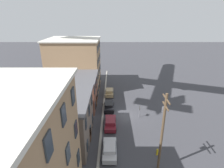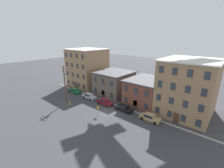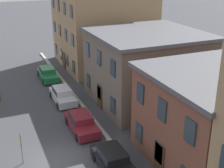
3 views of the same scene
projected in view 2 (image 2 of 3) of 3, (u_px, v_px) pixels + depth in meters
name	position (u px, v px, depth m)	size (l,w,h in m)	color
ground_plane	(107.00, 113.00, 34.70)	(200.00, 200.00, 0.00)	#38383D
kerb_strip	(119.00, 106.00, 37.94)	(56.00, 0.36, 0.16)	#9E998E
apartment_corner	(87.00, 67.00, 53.16)	(12.08, 11.15, 13.02)	#9E7A56
apartment_midblock	(114.00, 83.00, 45.72)	(10.01, 10.11, 6.94)	#66564C
apartment_far	(146.00, 91.00, 39.42)	(8.91, 10.94, 6.45)	brown
apartment_annex	(188.00, 87.00, 33.02)	(11.16, 12.19, 12.35)	#9E7A56
car_green	(74.00, 90.00, 47.03)	(4.40, 1.92, 1.43)	#1E6638
car_silver	(89.00, 96.00, 42.70)	(4.40, 1.92, 1.43)	#B7B7BC
car_maroon	(105.00, 102.00, 38.82)	(4.40, 1.92, 1.43)	maroon
car_black	(124.00, 108.00, 35.42)	(4.40, 1.92, 1.43)	black
car_tan	(150.00, 117.00, 31.22)	(4.40, 1.92, 1.43)	tan
caution_sign	(98.00, 109.00, 33.08)	(0.97, 0.08, 2.39)	slate
utility_pole	(65.00, 83.00, 38.58)	(2.40, 0.44, 9.92)	brown
fire_hydrant	(70.00, 103.00, 38.37)	(0.24, 0.34, 0.96)	yellow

